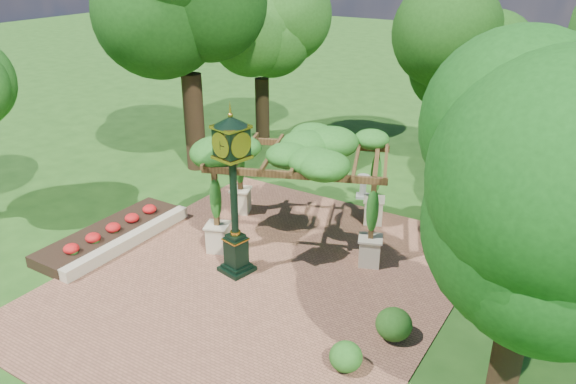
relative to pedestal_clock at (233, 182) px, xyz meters
The scene contains 13 objects.
ground 3.14m from the pedestal_clock, 51.33° to the right, with size 120.00×120.00×0.00m, color #1E4714.
brick_plaza 2.93m from the pedestal_clock, ahead, with size 10.00×12.00×0.04m, color brown.
border_wall 4.60m from the pedestal_clock, behind, with size 0.35×5.00×0.40m, color #C6B793.
flower_bed 5.37m from the pedestal_clock, behind, with size 1.50×5.00×0.36m, color red.
pedestal_clock is the anchor object (origin of this frame).
pergola 2.85m from the pedestal_clock, 81.32° to the left, with size 6.22×5.08×3.38m.
sundial 7.23m from the pedestal_clock, 82.88° to the left, with size 0.63×0.63×0.87m.
shrub_front 5.53m from the pedestal_clock, 24.22° to the right, with size 0.75×0.75×0.67m, color #215618.
shrub_mid 5.57m from the pedestal_clock, ahead, with size 0.88×0.88×0.79m, color #214D15.
shrub_back 7.14m from the pedestal_clock, 50.70° to the left, with size 0.82×0.82×0.74m, color #2D681E.
tree_west_far 12.71m from the pedestal_clock, 120.88° to the left, with size 3.99×3.99×7.54m.
tree_north 12.34m from the pedestal_clock, 78.21° to the left, with size 4.16×4.16×7.25m.
tree_east_near 8.00m from the pedestal_clock, ahead, with size 4.38×4.38×7.15m.
Camera 1 is at (7.80, -9.98, 8.67)m, focal length 35.00 mm.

